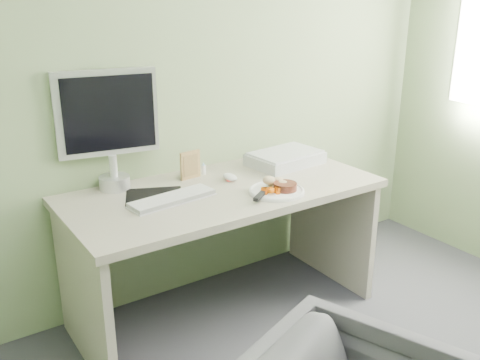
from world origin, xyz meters
TOP-DOWN VIEW (x-y plane):
  - wall_back at (0.00, 2.00)m, footprint 3.50×0.00m
  - desk at (0.00, 1.62)m, footprint 1.60×0.75m
  - plate at (0.19, 1.42)m, footprint 0.27×0.27m
  - steak at (0.22, 1.40)m, footprint 0.13×0.13m
  - potato_pile at (0.21, 1.47)m, footprint 0.15×0.13m
  - carrot_heap at (0.14, 1.40)m, footprint 0.08×0.07m
  - steak_knife at (0.08, 1.40)m, footprint 0.24×0.18m
  - mousepad at (-0.34, 1.71)m, footprint 0.35×0.33m
  - keyboard at (-0.30, 1.61)m, footprint 0.43×0.17m
  - computer_mouse at (0.09, 1.70)m, footprint 0.06×0.10m
  - photo_frame at (-0.07, 1.85)m, footprint 0.12×0.03m
  - eyedrop_bottle at (0.03, 1.87)m, footprint 0.02×0.02m
  - scanner at (0.51, 1.76)m, footprint 0.43×0.31m
  - monitor at (-0.46, 1.94)m, footprint 0.50×0.17m

SIDE VIEW (x-z plane):
  - desk at x=0.00m, z-range 0.18..0.91m
  - mousepad at x=-0.34m, z-range 0.73..0.73m
  - plate at x=0.19m, z-range 0.73..0.74m
  - keyboard at x=-0.30m, z-range 0.74..0.76m
  - computer_mouse at x=0.09m, z-range 0.73..0.77m
  - steak_knife at x=0.08m, z-range 0.75..0.77m
  - eyedrop_bottle at x=0.03m, z-range 0.73..0.80m
  - scanner at x=0.51m, z-range 0.73..0.79m
  - steak at x=0.22m, z-range 0.74..0.78m
  - carrot_heap at x=0.14m, z-range 0.74..0.79m
  - potato_pile at x=0.21m, z-range 0.74..0.81m
  - photo_frame at x=-0.07m, z-range 0.73..0.88m
  - monitor at x=-0.46m, z-range 0.77..1.36m
  - wall_back at x=0.00m, z-range -0.40..3.10m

